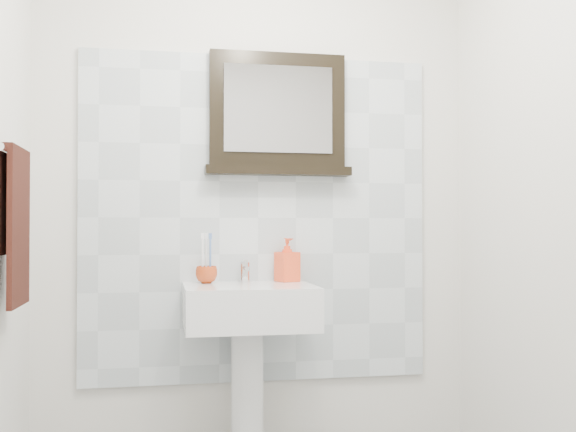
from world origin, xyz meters
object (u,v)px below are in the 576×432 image
at_px(toothbrush_cup, 206,275).
at_px(soap_dispenser, 287,260).
at_px(pedestal_sink, 249,328).
at_px(framed_mirror, 278,117).
at_px(hand_towel, 14,214).

height_order(toothbrush_cup, soap_dispenser, soap_dispenser).
height_order(pedestal_sink, soap_dispenser, soap_dispenser).
bearing_deg(framed_mirror, pedestal_sink, -130.23).
bearing_deg(pedestal_sink, framed_mirror, 49.77).
bearing_deg(hand_towel, framed_mirror, 29.61).
relative_size(toothbrush_cup, framed_mirror, 0.14).
bearing_deg(toothbrush_cup, soap_dispenser, 4.38).
xyz_separation_m(pedestal_sink, hand_towel, (-0.87, -0.40, 0.48)).
bearing_deg(hand_towel, soap_dispenser, 26.90).
bearing_deg(framed_mirror, soap_dispenser, -50.50).
distance_m(toothbrush_cup, hand_towel, 0.90).
distance_m(pedestal_sink, hand_towel, 1.07).
height_order(toothbrush_cup, hand_towel, hand_towel).
xyz_separation_m(toothbrush_cup, soap_dispenser, (0.37, 0.03, 0.06)).
height_order(pedestal_sink, hand_towel, hand_towel).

